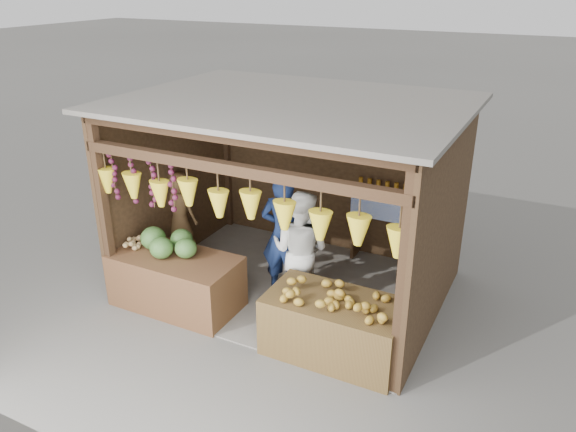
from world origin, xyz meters
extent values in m
plane|color=#514F49|center=(0.00, 0.00, 0.00)|extent=(80.00, 80.00, 0.00)
cube|color=slate|center=(0.00, 0.00, 0.01)|extent=(4.00, 3.00, 0.02)
cube|color=black|center=(0.00, 1.50, 1.30)|extent=(4.00, 0.06, 2.60)
cube|color=black|center=(-2.00, 0.00, 1.30)|extent=(0.06, 3.00, 2.60)
cube|color=black|center=(2.00, 0.00, 1.30)|extent=(0.06, 3.00, 2.60)
cube|color=#605B54|center=(0.00, 0.00, 2.63)|extent=(4.30, 3.30, 0.06)
cube|color=black|center=(-1.94, -1.44, 1.30)|extent=(0.11, 0.11, 2.60)
cube|color=black|center=(1.94, -1.44, 1.30)|extent=(0.11, 0.11, 2.60)
cube|color=black|center=(-1.94, 1.44, 1.30)|extent=(0.11, 0.11, 2.60)
cube|color=black|center=(1.94, 1.44, 1.30)|extent=(0.11, 0.11, 2.60)
cube|color=black|center=(0.00, -1.44, 2.20)|extent=(4.00, 0.12, 0.12)
cube|color=black|center=(0.00, -1.44, 2.54)|extent=(4.00, 0.12, 0.12)
cube|color=#382314|center=(1.05, 1.30, 1.05)|extent=(1.25, 0.30, 0.05)
cube|color=#382314|center=(0.47, 1.30, 0.53)|extent=(0.05, 0.28, 1.05)
cube|color=#382314|center=(1.64, 1.30, 0.53)|extent=(0.05, 0.28, 1.05)
cube|color=blue|center=(1.05, 1.14, 0.92)|extent=(1.25, 0.02, 0.30)
cube|color=#51331B|center=(-1.15, -1.11, 0.36)|extent=(1.68, 0.85, 0.73)
cube|color=#483218|center=(1.12, -1.13, 0.36)|extent=(1.58, 0.85, 0.72)
cube|color=black|center=(-1.86, -0.02, 0.14)|extent=(0.30, 0.30, 0.28)
imported|color=#14234C|center=(-0.01, -0.21, 0.89)|extent=(0.69, 0.49, 1.78)
imported|color=white|center=(0.31, -0.36, 0.82)|extent=(0.80, 0.63, 1.63)
imported|color=brown|center=(-1.86, -0.02, 0.86)|extent=(0.62, 0.46, 1.16)
camera|label=1|loc=(3.10, -6.21, 4.09)|focal=35.00mm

